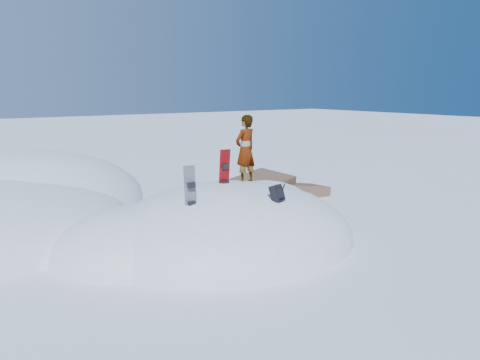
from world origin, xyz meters
TOP-DOWN VIEW (x-y plane):
  - ground at (0.00, 0.00)m, footprint 120.00×120.00m
  - snow_mound at (-0.17, 0.24)m, footprint 8.00×6.00m
  - rock_outcrop at (3.72, 3.01)m, footprint 4.68×4.41m
  - snowboard_red at (0.08, 0.32)m, footprint 0.31×0.26m
  - snowboard_dark at (-1.44, -0.60)m, footprint 0.29×0.21m
  - backpack at (0.47, -1.42)m, footprint 0.36×0.42m
  - gear_pile at (-2.28, -1.54)m, footprint 0.98×0.84m
  - person at (0.84, 0.43)m, footprint 0.77×0.58m

SIDE VIEW (x-z plane):
  - ground at x=0.00m, z-range 0.00..0.00m
  - snow_mound at x=-0.17m, z-range -1.50..1.50m
  - rock_outcrop at x=3.72m, z-range -0.82..0.85m
  - gear_pile at x=-2.28m, z-range 0.00..0.26m
  - backpack at x=0.47m, z-range 1.24..1.72m
  - snowboard_dark at x=-1.44m, z-range 0.77..2.23m
  - snowboard_red at x=0.08m, z-range 0.91..2.41m
  - person at x=0.84m, z-range 1.36..3.25m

